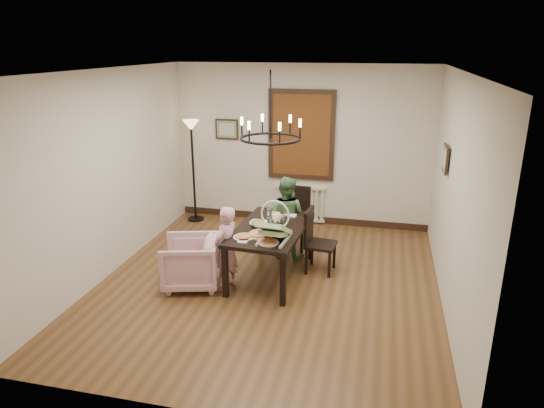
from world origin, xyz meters
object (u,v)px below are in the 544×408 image
at_px(chair_right, 321,241).
at_px(elderly_woman, 226,255).
at_px(dining_table, 271,233).
at_px(chair_far, 294,219).
at_px(floor_lamp, 193,173).
at_px(armchair, 190,262).
at_px(drinking_glass, 271,223).
at_px(baby_bouncer, 274,227).
at_px(seated_man, 286,224).

relative_size(chair_right, elderly_woman, 0.97).
height_order(dining_table, chair_far, chair_far).
height_order(chair_right, elderly_woman, elderly_woman).
distance_m(chair_far, chair_right, 0.91).
bearing_deg(floor_lamp, armchair, -69.62).
bearing_deg(armchair, drinking_glass, 99.62).
xyz_separation_m(chair_right, drinking_glass, (-0.63, -0.36, 0.35)).
height_order(dining_table, baby_bouncer, baby_bouncer).
xyz_separation_m(chair_far, floor_lamp, (-2.01, 0.86, 0.41)).
xyz_separation_m(chair_right, baby_bouncer, (-0.50, -0.77, 0.45)).
height_order(chair_far, baby_bouncer, baby_bouncer).
bearing_deg(baby_bouncer, armchair, -172.07).
distance_m(drinking_glass, floor_lamp, 2.74).
bearing_deg(elderly_woman, chair_far, 175.42).
xyz_separation_m(chair_far, baby_bouncer, (0.03, -1.51, 0.42)).
distance_m(dining_table, chair_far, 1.08).
bearing_deg(armchair, elderly_woman, 78.71).
xyz_separation_m(dining_table, elderly_woman, (-0.49, -0.47, -0.18)).
bearing_deg(chair_far, dining_table, -92.71).
bearing_deg(elderly_woman, chair_right, 141.98).
relative_size(chair_far, elderly_woman, 1.04).
height_order(chair_right, armchair, chair_right).
relative_size(chair_far, baby_bouncer, 1.80).
bearing_deg(dining_table, chair_far, 87.07).
bearing_deg(floor_lamp, elderly_woman, -59.75).
relative_size(dining_table, drinking_glass, 11.32).
xyz_separation_m(elderly_woman, seated_man, (0.55, 1.19, 0.05)).
relative_size(elderly_woman, floor_lamp, 0.53).
bearing_deg(elderly_woman, floor_lamp, -132.58).
relative_size(chair_right, baby_bouncer, 1.68).
relative_size(seated_man, floor_lamp, 0.58).
bearing_deg(armchair, chair_right, 101.60).
relative_size(chair_right, drinking_glass, 6.41).
xyz_separation_m(dining_table, seated_man, (0.06, 0.72, -0.13)).
relative_size(chair_far, armchair, 1.33).
distance_m(dining_table, floor_lamp, 2.70).
height_order(dining_table, drinking_glass, drinking_glass).
bearing_deg(seated_man, baby_bouncer, 107.45).
height_order(armchair, seated_man, seated_man).
distance_m(armchair, seated_man, 1.62).
relative_size(elderly_woman, drinking_glass, 6.60).
height_order(chair_far, floor_lamp, floor_lamp).
xyz_separation_m(dining_table, chair_far, (0.13, 1.06, -0.16)).
xyz_separation_m(dining_table, armchair, (-0.98, -0.50, -0.31)).
bearing_deg(armchair, chair_far, 129.55).
bearing_deg(floor_lamp, chair_right, -32.26).
xyz_separation_m(chair_far, armchair, (-1.10, -1.57, -0.16)).
bearing_deg(dining_table, baby_bouncer, -67.43).
xyz_separation_m(seated_man, drinking_glass, (-0.04, -0.76, 0.29)).
distance_m(armchair, elderly_woman, 0.51).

